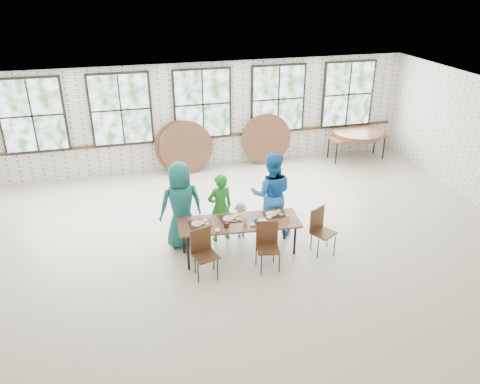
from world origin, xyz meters
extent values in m
plane|color=beige|center=(0.00, 0.00, 0.00)|extent=(12.00, 12.00, 0.00)
plane|color=white|center=(0.00, 0.00, 3.00)|extent=(12.00, 12.00, 0.00)
plane|color=silver|center=(0.00, 4.50, 1.50)|extent=(12.00, 0.00, 12.00)
plane|color=silver|center=(0.00, -4.50, 1.50)|extent=(12.00, 0.00, 12.00)
cube|color=#422819|center=(0.00, 4.47, 0.90)|extent=(11.80, 0.05, 0.08)
cube|color=black|center=(-4.40, 4.44, 1.88)|extent=(1.62, 0.05, 1.97)
cube|color=white|center=(-4.40, 4.41, 1.88)|extent=(1.50, 0.01, 1.85)
cube|color=black|center=(-2.20, 4.44, 1.88)|extent=(1.62, 0.05, 1.97)
cube|color=white|center=(-2.20, 4.41, 1.88)|extent=(1.50, 0.01, 1.85)
cube|color=black|center=(0.00, 4.44, 1.88)|extent=(1.62, 0.05, 1.97)
cube|color=white|center=(0.00, 4.41, 1.88)|extent=(1.50, 0.01, 1.85)
cube|color=black|center=(2.20, 4.44, 1.88)|extent=(1.62, 0.05, 1.97)
cube|color=white|center=(2.20, 4.41, 1.88)|extent=(1.50, 0.01, 1.85)
cube|color=black|center=(4.40, 4.44, 1.88)|extent=(1.62, 0.05, 1.97)
cube|color=white|center=(4.40, 4.41, 1.88)|extent=(1.50, 0.01, 1.85)
cube|color=brown|center=(-0.20, -0.28, 0.72)|extent=(2.46, 1.01, 0.04)
cylinder|color=black|center=(-1.28, -0.58, 0.35)|extent=(0.05, 0.05, 0.70)
cylinder|color=black|center=(-1.28, 0.02, 0.35)|extent=(0.05, 0.05, 0.70)
cylinder|color=black|center=(0.88, -0.58, 0.35)|extent=(0.05, 0.05, 0.70)
cylinder|color=black|center=(0.88, 0.02, 0.35)|extent=(0.05, 0.05, 0.70)
cube|color=#492B18|center=(-1.00, -0.89, 0.45)|extent=(0.51, 0.50, 0.03)
cube|color=#492B18|center=(-1.05, -0.71, 0.70)|extent=(0.41, 0.14, 0.50)
cylinder|color=black|center=(-1.18, -1.06, 0.22)|extent=(0.02, 0.02, 0.44)
cylinder|color=black|center=(-1.18, -0.72, 0.22)|extent=(0.02, 0.02, 0.44)
cylinder|color=black|center=(-0.82, -1.06, 0.22)|extent=(0.02, 0.02, 0.44)
cylinder|color=black|center=(-0.82, -0.72, 0.22)|extent=(0.02, 0.02, 0.44)
cube|color=#492B18|center=(0.19, -0.95, 0.45)|extent=(0.49, 0.47, 0.03)
cube|color=#492B18|center=(0.23, -0.76, 0.70)|extent=(0.42, 0.11, 0.50)
cylinder|color=black|center=(0.01, -1.12, 0.22)|extent=(0.02, 0.02, 0.44)
cylinder|color=black|center=(0.01, -0.78, 0.22)|extent=(0.02, 0.02, 0.44)
cylinder|color=black|center=(0.37, -1.12, 0.22)|extent=(0.02, 0.02, 0.44)
cylinder|color=black|center=(0.37, -0.78, 0.22)|extent=(0.02, 0.02, 0.44)
cube|color=#492B18|center=(1.46, -0.67, 0.45)|extent=(0.56, 0.55, 0.03)
cube|color=#492B18|center=(1.37, -0.51, 0.70)|extent=(0.38, 0.23, 0.50)
cylinder|color=black|center=(1.28, -0.84, 0.22)|extent=(0.02, 0.02, 0.44)
cylinder|color=black|center=(1.28, -0.50, 0.22)|extent=(0.02, 0.02, 0.44)
cylinder|color=black|center=(1.64, -0.84, 0.22)|extent=(0.02, 0.02, 0.44)
cylinder|color=black|center=(1.64, -0.50, 0.22)|extent=(0.02, 0.02, 0.44)
imported|color=#1C6D61|center=(-1.25, 0.37, 0.92)|extent=(0.96, 0.69, 1.83)
imported|color=#1E721F|center=(-0.43, 0.37, 0.75)|extent=(0.60, 0.45, 1.51)
imported|color=#151D43|center=(0.01, 0.37, 0.40)|extent=(0.54, 0.35, 0.79)
imported|color=blue|center=(0.68, 0.37, 0.93)|extent=(1.08, 0.95, 1.86)
cube|color=brown|center=(4.58, 3.94, 0.72)|extent=(1.87, 0.93, 0.04)
cylinder|color=black|center=(3.80, 3.66, 0.35)|extent=(0.04, 0.04, 0.70)
cylinder|color=black|center=(3.80, 4.21, 0.35)|extent=(0.04, 0.04, 0.70)
cylinder|color=black|center=(5.36, 3.66, 0.35)|extent=(0.04, 0.04, 0.70)
cylinder|color=black|center=(5.36, 4.21, 0.35)|extent=(0.04, 0.04, 0.70)
cube|color=black|center=(-0.96, -0.18, 0.75)|extent=(0.44, 0.33, 0.02)
cube|color=black|center=(-0.32, -0.13, 0.75)|extent=(0.44, 0.33, 0.02)
cube|color=black|center=(0.57, -0.17, 0.75)|extent=(0.44, 0.33, 0.02)
cylinder|color=black|center=(-0.49, -0.43, 0.79)|extent=(0.09, 0.09, 0.09)
cube|color=red|center=(-0.11, -0.41, 0.80)|extent=(0.07, 0.06, 0.11)
cylinder|color=#1656A5|center=(0.10, -0.41, 0.79)|extent=(0.07, 0.07, 0.10)
cylinder|color=orange|center=(0.74, -0.47, 0.80)|extent=(0.07, 0.07, 0.11)
cylinder|color=white|center=(0.21, -0.52, 0.79)|extent=(0.17, 0.17, 0.10)
ellipsoid|color=white|center=(-0.69, -0.53, 0.76)|extent=(0.11, 0.11, 0.05)
ellipsoid|color=white|center=(0.01, -0.49, 0.76)|extent=(0.11, 0.11, 0.05)
ellipsoid|color=white|center=(0.42, -0.30, 0.76)|extent=(0.11, 0.11, 0.05)
cylinder|color=brown|center=(4.58, 3.94, 0.76)|extent=(1.50, 1.50, 0.04)
cylinder|color=brown|center=(4.58, 3.94, 0.80)|extent=(1.50, 1.50, 0.04)
cylinder|color=brown|center=(4.58, 3.94, 0.85)|extent=(1.50, 1.50, 0.04)
cylinder|color=brown|center=(-0.67, 4.29, 0.74)|extent=(1.50, 0.30, 1.49)
cylinder|color=brown|center=(-0.55, 4.19, 0.73)|extent=(1.50, 0.27, 1.49)
cylinder|color=brown|center=(1.82, 4.29, 0.74)|extent=(1.50, 0.20, 1.50)
camera|label=1|loc=(-2.25, -8.08, 5.25)|focal=35.00mm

